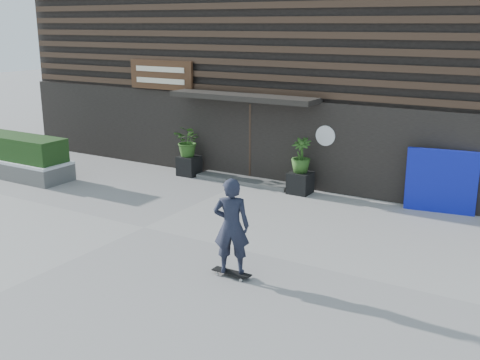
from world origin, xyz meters
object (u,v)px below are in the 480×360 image
Objects in this scene: planter_pot_left at (189,166)px; planter_pot_right at (300,183)px; blue_tarp at (441,181)px; skateboarder at (231,226)px; raised_bed at (21,169)px.

planter_pot_right is at bearing 0.00° from planter_pot_left.
planter_pot_right is 3.73m from blue_tarp.
planter_pot_right is at bearing 102.58° from skateboarder.
planter_pot_right reaches higher than raised_bed.
skateboarder is (1.25, -5.62, 0.70)m from planter_pot_right.
planter_pot_left is 7.51m from blue_tarp.
skateboarder is at bearing -16.56° from raised_bed.
blue_tarp is at bearing 67.64° from skateboarder.
blue_tarp is (7.49, 0.30, 0.50)m from planter_pot_left.
raised_bed is at bearing -147.02° from planter_pot_left.
blue_tarp is at bearing 4.65° from planter_pot_right.
blue_tarp is at bearing 14.77° from raised_bed.
planter_pot_left is 5.18m from raised_bed.
raised_bed is 9.84m from skateboarder.
planter_pot_right is 0.17× the size of raised_bed.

